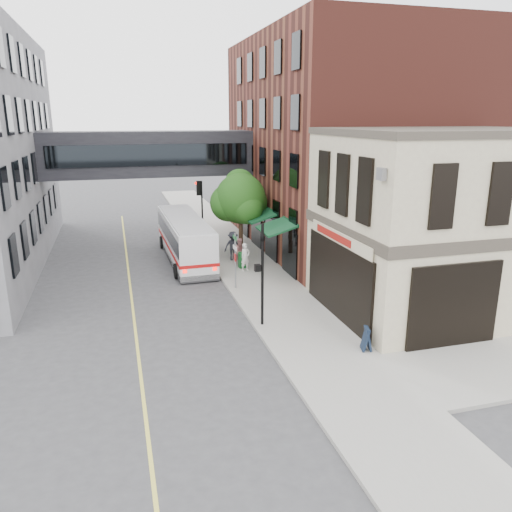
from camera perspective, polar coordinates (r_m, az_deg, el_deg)
ground at (r=20.34m, az=1.24°, el=-10.44°), size 120.00×120.00×0.00m
sidewalk_main at (r=33.51m, az=-2.47°, el=0.27°), size 4.00×60.00×0.15m
corner_building at (r=24.64m, az=20.28°, el=3.59°), size 10.19×8.12×8.45m
brick_building at (r=35.96m, az=9.77°, el=12.30°), size 13.76×18.00×14.00m
skyway_bridge at (r=35.62m, az=-12.14°, el=11.36°), size 14.00×3.18×3.00m
traffic_signal_near at (r=21.15m, az=0.66°, el=-0.73°), size 0.44×0.22×4.60m
traffic_signal_far at (r=35.37m, az=-6.43°, el=6.42°), size 0.53×0.28×4.50m
street_sign_pole at (r=26.09m, az=-2.40°, el=0.04°), size 0.08×0.75×3.00m
street_tree at (r=32.00m, az=-1.89°, el=6.58°), size 3.80×3.20×5.60m
lane_marking at (r=28.88m, az=-14.24°, el=-2.89°), size 0.12×40.00×0.01m
bus at (r=32.27m, az=-8.14°, el=2.19°), size 2.63×10.19×2.73m
pedestrian_a at (r=29.29m, az=-1.22°, el=-0.12°), size 0.72×0.60×1.68m
pedestrian_b at (r=30.50m, az=-1.77°, el=0.49°), size 0.87×0.71×1.66m
pedestrian_c at (r=31.56m, az=-2.66°, el=1.17°), size 1.28×0.86×1.84m
newspaper_box at (r=30.02m, az=-1.54°, el=-0.46°), size 0.49×0.44×0.94m
sandwich_board at (r=20.11m, az=12.52°, el=-9.21°), size 0.45×0.59×0.93m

